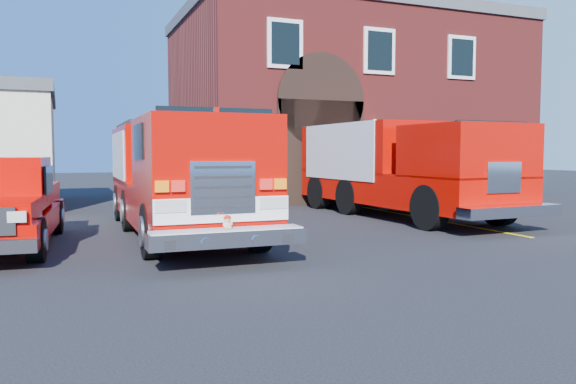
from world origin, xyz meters
name	(u,v)px	position (x,y,z in m)	size (l,w,h in m)	color
ground	(265,253)	(0.00, 0.00, 0.00)	(100.00, 100.00, 0.00)	black
parking_stripe_near	(488,230)	(6.50, 1.00, 0.00)	(0.12, 3.00, 0.01)	yellow
parking_stripe_mid	(419,217)	(6.50, 4.00, 0.00)	(0.12, 3.00, 0.01)	yellow
parking_stripe_far	(370,208)	(6.50, 7.00, 0.00)	(0.12, 3.00, 0.01)	yellow
fire_station	(342,106)	(8.99, 13.98, 4.25)	(15.20, 10.20, 8.45)	maroon
fire_engine	(177,174)	(-1.11, 3.29, 1.47)	(2.70, 9.24, 2.84)	black
pickup_truck	(0,205)	(-4.96, 2.59, 0.90)	(2.54, 5.97, 1.91)	black
secondary_truck	(398,165)	(6.11, 4.63, 1.61)	(3.13, 9.21, 2.96)	black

